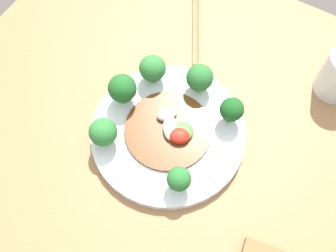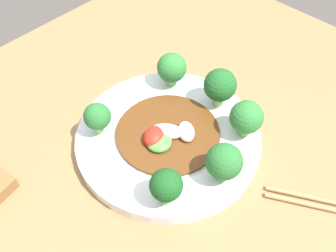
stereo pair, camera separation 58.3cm
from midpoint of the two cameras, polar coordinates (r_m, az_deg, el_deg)
The scene contains 8 objects.
plate at distance 0.62m, azimuth 15.69°, elevation -24.35°, with size 0.29×0.29×0.02m.
broccoli_southwest at distance 0.62m, azimuth 15.20°, elevation -12.84°, with size 0.05×0.05×0.06m.
broccoli_southeast at distance 0.56m, azimuth 5.04°, elevation -23.31°, with size 0.04×0.04×0.06m.
broccoli_west at distance 0.62m, azimuth 23.57°, elevation -16.19°, with size 0.05×0.05×0.07m.
broccoli_northeast at distance 0.55m, azimuth 19.20°, elevation -34.52°, with size 0.04×0.04×0.06m.
broccoli_northwest at distance 0.62m, azimuth 27.92°, elevation -21.14°, with size 0.05×0.05×0.06m.
broccoli_north at distance 0.58m, azimuth 26.67°, elevation -29.18°, with size 0.05×0.05×0.06m.
stirfry_center at distance 0.60m, azimuth 15.99°, elevation -24.30°, with size 0.16×0.16×0.03m.
Camera 2 is at (0.26, 0.25, 1.24)m, focal length 42.00 mm.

